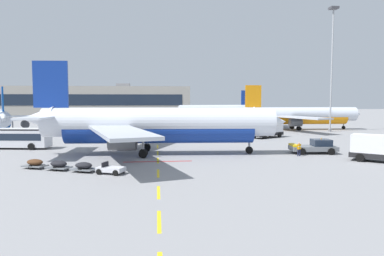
% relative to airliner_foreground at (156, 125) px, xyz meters
% --- Properties ---
extents(ground, '(400.00, 400.00, 0.00)m').
position_rel_airliner_foreground_xyz_m(ground, '(22.26, 12.51, -3.95)').
color(ground, gray).
extents(apron_paint_markings, '(8.00, 95.40, 0.01)m').
position_rel_airliner_foreground_xyz_m(apron_paint_markings, '(0.26, 10.23, -3.95)').
color(apron_paint_markings, yellow).
rests_on(apron_paint_markings, ground).
extents(airliner_foreground, '(34.78, 34.59, 12.20)m').
position_rel_airliner_foreground_xyz_m(airliner_foreground, '(0.00, 0.00, 0.00)').
color(airliner_foreground, silver).
rests_on(airliner_foreground, ground).
extents(pushback_tug, '(6.24, 3.63, 2.08)m').
position_rel_airliner_foreground_xyz_m(pushback_tug, '(21.39, -1.12, -3.05)').
color(pushback_tug, slate).
rests_on(pushback_tug, ground).
extents(airliner_mid_left, '(29.97, 29.36, 10.55)m').
position_rel_airliner_foreground_xyz_m(airliner_mid_left, '(21.13, 78.03, -0.53)').
color(airliner_mid_left, silver).
rests_on(airliner_mid_left, ground).
extents(airliner_far_center, '(30.26, 30.20, 10.64)m').
position_rel_airliner_foreground_xyz_m(airliner_far_center, '(34.68, 35.85, -0.51)').
color(airliner_far_center, silver).
rests_on(airliner_far_center, ground).
extents(airliner_far_right, '(25.45, 26.70, 9.70)m').
position_rel_airliner_foreground_xyz_m(airliner_far_right, '(-33.65, 34.67, -0.81)').
color(airliner_far_right, silver).
rests_on(airliner_far_right, ground).
extents(apron_shuttle_bus, '(12.28, 4.39, 3.00)m').
position_rel_airliner_foreground_xyz_m(apron_shuttle_bus, '(-21.67, 7.82, -2.20)').
color(apron_shuttle_bus, silver).
rests_on(apron_shuttle_bus, ground).
extents(catering_truck, '(6.91, 6.33, 3.14)m').
position_rel_airliner_foreground_xyz_m(catering_truck, '(26.04, -8.37, -2.30)').
color(catering_truck, black).
rests_on(catering_truck, ground).
extents(fuel_service_truck, '(7.15, 5.88, 3.14)m').
position_rel_airliner_foreground_xyz_m(fuel_service_truck, '(21.26, 18.92, -2.30)').
color(fuel_service_truck, black).
rests_on(fuel_service_truck, ground).
extents(baggage_train, '(11.21, 6.02, 1.14)m').
position_rel_airliner_foreground_xyz_m(baggage_train, '(-8.52, -10.18, -3.42)').
color(baggage_train, silver).
rests_on(baggage_train, ground).
extents(ground_crew_worker, '(0.65, 0.48, 1.79)m').
position_rel_airliner_foreground_xyz_m(ground_crew_worker, '(18.30, -3.24, -2.92)').
color(ground_crew_worker, '#191E38').
rests_on(ground_crew_worker, ground).
extents(apron_light_mast_far, '(1.80, 1.80, 27.71)m').
position_rel_airliner_foreground_xyz_m(apron_light_mast_far, '(39.34, 30.26, 13.06)').
color(apron_light_mast_far, slate).
rests_on(apron_light_mast_far, ground).
extents(terminal_satellite, '(84.34, 27.68, 14.52)m').
position_rel_airliner_foreground_xyz_m(terminal_satellite, '(-27.64, 119.67, 2.52)').
color(terminal_satellite, '#9E998E').
rests_on(terminal_satellite, ground).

